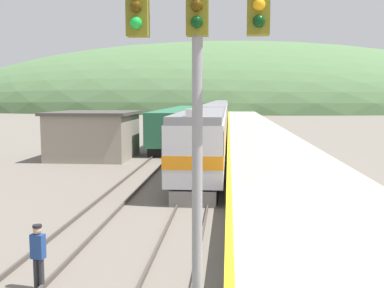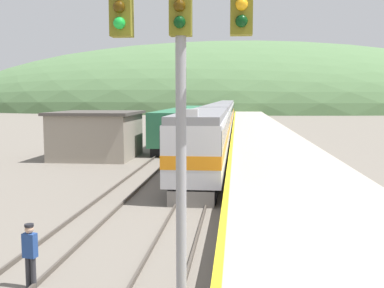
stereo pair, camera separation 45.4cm
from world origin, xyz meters
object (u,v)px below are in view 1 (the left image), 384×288
Objects in this scene: carriage_fourth at (221,110)px; track_worker at (38,253)px; signal_mast_main at (197,67)px; carriage_third at (219,114)px; carriage_second at (214,122)px; express_train_lead_car at (204,139)px; siding_train at (180,124)px.

carriage_fourth reaches higher than track_worker.
carriage_third is at bearing 90.92° from signal_mast_main.
carriage_fourth is 89.41m from signal_mast_main.
carriage_second is at bearing 91.42° from signal_mast_main.
signal_mast_main reaches higher than express_train_lead_car.
carriage_second is 0.74× the size of siding_train.
express_train_lead_car is 21.77m from carriage_second.
carriage_second is 1.00× the size of carriage_third.
siding_train is 16.93× the size of track_worker.
carriage_third is at bearing 86.92° from track_worker.
express_train_lead_car is at bearing -79.77° from siding_train.
carriage_third and carriage_fourth have the same top height.
carriage_second is 1.00× the size of carriage_fourth.
express_train_lead_car reaches higher than siding_train.
track_worker is at bearing -92.26° from carriage_fourth.
carriage_third reaches higher than siding_train.
signal_mast_main is at bearing -88.58° from carriage_second.
siding_train is 44.15m from signal_mast_main.
carriage_second is at bearing -90.00° from carriage_fourth.
signal_mast_main reaches higher than carriage_second.
signal_mast_main reaches higher than siding_train.
express_train_lead_car is at bearing 92.85° from signal_mast_main.
carriage_second and carriage_fourth have the same top height.
signal_mast_main is at bearing -33.37° from track_worker.
siding_train reaches higher than track_worker.
siding_train is (-4.02, 22.25, -0.35)m from express_train_lead_car.
carriage_third is 66.38m from signal_mast_main.
carriage_fourth is 2.67× the size of signal_mast_main.
carriage_fourth is at bearing 90.68° from signal_mast_main.
express_train_lead_car is 67.89m from carriage_fourth.
siding_train is (-4.02, -45.64, -0.34)m from carriage_fourth.
siding_train is at bearing 90.85° from track_worker.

